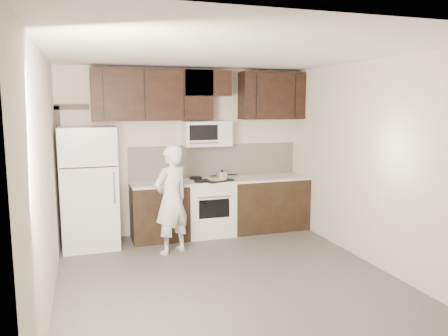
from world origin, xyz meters
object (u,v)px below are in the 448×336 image
stove (209,207)px  microwave (207,134)px  refrigerator (89,188)px  person (171,200)px

stove → microwave: (-0.00, 0.12, 1.19)m
refrigerator → microwave: bearing=5.1°
stove → microwave: microwave is taller
refrigerator → person: size_ratio=1.15×
refrigerator → stove: bearing=1.5°
refrigerator → person: bearing=-31.0°
stove → refrigerator: size_ratio=0.52×
microwave → stove: bearing=-89.9°
stove → refrigerator: refrigerator is taller
stove → person: person is taller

